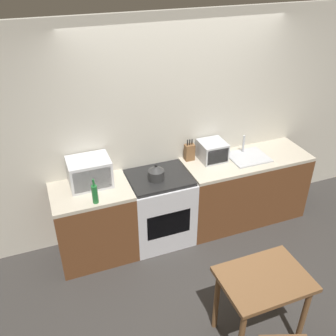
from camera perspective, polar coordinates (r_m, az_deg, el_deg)
ground_plane at (r=4.36m, az=7.32°, el=-15.83°), size 16.00×16.00×0.00m
wall_back at (r=4.44m, az=1.54°, el=6.23°), size 10.00×0.06×2.60m
counter_left_run at (r=4.36m, az=-11.15°, el=-8.23°), size 0.85×0.62×0.90m
counter_right_run at (r=4.93m, az=11.43°, el=-3.05°), size 1.58×0.62×0.90m
stove_range at (r=4.50m, az=-1.27°, el=-6.12°), size 0.72×0.62×0.90m
kettle at (r=4.14m, az=-1.82°, el=-0.76°), size 0.18×0.18×0.20m
microwave at (r=4.10m, az=-11.87°, el=-0.64°), size 0.45×0.34×0.31m
bottle at (r=3.84m, az=-11.09°, el=-3.86°), size 0.06×0.06×0.28m
knife_block at (r=4.51m, az=3.29°, el=2.44°), size 0.12×0.08×0.27m
toaster_oven at (r=4.54m, az=6.76°, el=2.61°), size 0.31×0.31×0.23m
sink_basin at (r=4.70m, az=12.11°, el=1.72°), size 0.46×0.39×0.24m
dining_table at (r=3.48m, az=14.24°, el=-17.35°), size 0.75×0.55×0.76m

